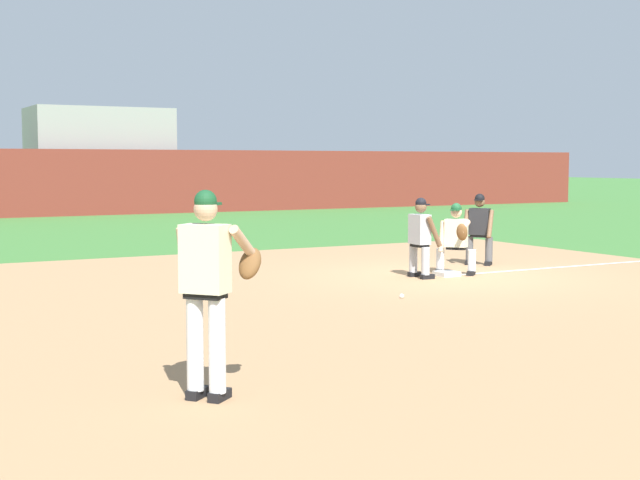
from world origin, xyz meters
TOP-DOWN VIEW (x-y plane):
  - ground_plane at (0.00, 0.00)m, footprint 160.00×160.00m
  - infield_dirt_patch at (-3.51, -2.98)m, footprint 18.00×18.00m
  - first_base_bag at (0.00, 0.00)m, footprint 0.38×0.38m
  - baseball at (-2.23, -1.86)m, footprint 0.07×0.07m
  - pitcher at (-6.99, -5.94)m, footprint 0.85×0.56m
  - first_baseman at (0.24, 0.05)m, footprint 0.77×1.07m
  - baserunner at (-0.59, 0.01)m, footprint 0.44×0.60m
  - umpire at (1.65, 1.13)m, footprint 0.66×0.68m
  - outfield_wall at (0.00, 22.00)m, footprint 48.00×0.50m
  - stadium_seating_block at (-0.00, 24.47)m, footprint 5.69×3.35m

SIDE VIEW (x-z plane):
  - ground_plane at x=0.00m, z-range 0.00..0.00m
  - infield_dirt_patch at x=-3.51m, z-range 0.00..0.01m
  - baseball at x=-2.23m, z-range 0.00..0.07m
  - first_base_bag at x=0.00m, z-range 0.00..0.09m
  - first_baseman at x=0.24m, z-range 0.06..1.40m
  - baserunner at x=-0.59m, z-range 0.06..1.52m
  - umpire at x=1.65m, z-range 0.06..1.52m
  - pitcher at x=-6.99m, z-range 0.13..1.99m
  - outfield_wall at x=0.00m, z-range 0.00..2.60m
  - stadium_seating_block at x=0.00m, z-range 0.03..4.38m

